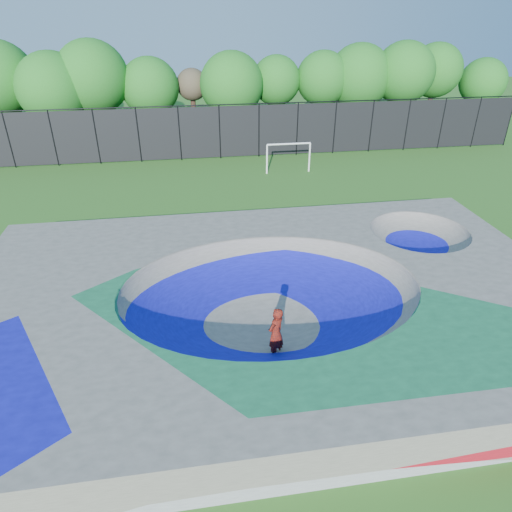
% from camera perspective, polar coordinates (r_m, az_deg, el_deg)
% --- Properties ---
extents(ground, '(120.00, 120.00, 0.00)m').
position_cam_1_polar(ground, '(17.35, 1.75, -7.91)').
color(ground, '#295D1A').
rests_on(ground, ground).
extents(skate_deck, '(22.00, 14.00, 1.50)m').
position_cam_1_polar(skate_deck, '(16.92, 1.79, -5.87)').
color(skate_deck, gray).
rests_on(skate_deck, ground).
extents(skater, '(0.83, 0.81, 1.92)m').
position_cam_1_polar(skater, '(15.14, 2.49, -9.64)').
color(skater, '#B7210E').
rests_on(skater, ground).
extents(skateboard, '(0.72, 0.70, 0.05)m').
position_cam_1_polar(skateboard, '(15.74, 2.42, -12.31)').
color(skateboard, black).
rests_on(skateboard, ground).
extents(soccer_goal, '(3.16, 0.12, 2.09)m').
position_cam_1_polar(soccer_goal, '(32.55, 4.09, 12.82)').
color(soccer_goal, white).
rests_on(soccer_goal, ground).
extents(fence, '(48.09, 0.09, 4.04)m').
position_cam_1_polar(fence, '(35.73, -4.56, 15.32)').
color(fence, black).
rests_on(fence, ground).
extents(treeline, '(52.99, 7.13, 8.35)m').
position_cam_1_polar(treeline, '(39.86, -9.24, 20.81)').
color(treeline, '#472F23').
rests_on(treeline, ground).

